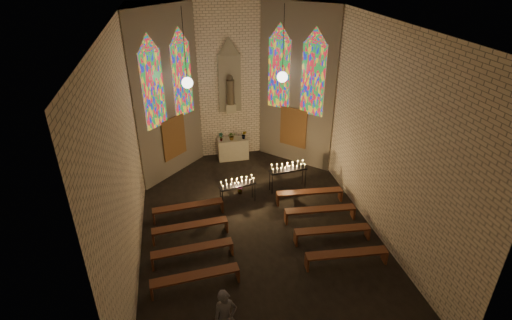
{
  "coord_description": "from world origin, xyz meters",
  "views": [
    {
      "loc": [
        -2.36,
        -11.13,
        8.79
      ],
      "look_at": [
        0.22,
        1.23,
        2.08
      ],
      "focal_mm": 28.0,
      "sensor_mm": 36.0,
      "label": 1
    }
  ],
  "objects_px": {
    "altar": "(233,149)",
    "aisle_flower_pot": "(240,190)",
    "visitor": "(225,317)",
    "votive_stand_left": "(238,184)",
    "votive_stand_right": "(288,168)"
  },
  "relations": [
    {
      "from": "altar",
      "to": "aisle_flower_pot",
      "type": "xyz_separation_m",
      "value": [
        -0.21,
        -3.09,
        -0.32
      ]
    },
    {
      "from": "altar",
      "to": "aisle_flower_pot",
      "type": "height_order",
      "value": "altar"
    },
    {
      "from": "altar",
      "to": "aisle_flower_pot",
      "type": "relative_size",
      "value": 3.91
    },
    {
      "from": "aisle_flower_pot",
      "to": "visitor",
      "type": "distance_m",
      "value": 6.88
    },
    {
      "from": "votive_stand_left",
      "to": "votive_stand_right",
      "type": "distance_m",
      "value": 2.26
    },
    {
      "from": "votive_stand_left",
      "to": "visitor",
      "type": "distance_m",
      "value": 6.15
    },
    {
      "from": "votive_stand_right",
      "to": "visitor",
      "type": "height_order",
      "value": "visitor"
    },
    {
      "from": "aisle_flower_pot",
      "to": "votive_stand_right",
      "type": "bearing_deg",
      "value": -1.21
    },
    {
      "from": "votive_stand_left",
      "to": "visitor",
      "type": "height_order",
      "value": "visitor"
    },
    {
      "from": "aisle_flower_pot",
      "to": "votive_stand_left",
      "type": "xyz_separation_m",
      "value": [
        -0.19,
        -0.67,
        0.72
      ]
    },
    {
      "from": "aisle_flower_pot",
      "to": "votive_stand_right",
      "type": "distance_m",
      "value": 2.14
    },
    {
      "from": "altar",
      "to": "visitor",
      "type": "height_order",
      "value": "visitor"
    },
    {
      "from": "altar",
      "to": "votive_stand_left",
      "type": "relative_size",
      "value": 0.96
    },
    {
      "from": "votive_stand_right",
      "to": "visitor",
      "type": "relative_size",
      "value": 0.97
    },
    {
      "from": "altar",
      "to": "visitor",
      "type": "relative_size",
      "value": 0.86
    }
  ]
}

